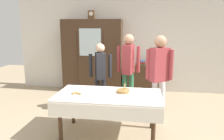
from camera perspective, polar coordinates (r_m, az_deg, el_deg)
ground_plane at (r=4.37m, az=-0.40°, el=-14.83°), size 12.00×12.00×0.00m
back_wall at (r=6.57m, az=3.17°, el=6.40°), size 6.40×0.10×2.70m
dining_table at (r=3.90m, az=-0.95°, el=-7.74°), size 1.83×0.97×0.75m
wall_cabinet at (r=6.46m, az=-5.10°, el=3.58°), size 1.70×0.46×2.09m
mantel_clock at (r=6.40m, az=-5.32°, el=13.96°), size 0.18×0.11×0.24m
bookshelf_low at (r=6.45m, az=7.82°, el=-2.24°), size 0.92×0.35×0.82m
book_stack at (r=6.36m, az=7.93°, el=1.88°), size 0.17×0.21×0.12m
tea_cup_front_edge at (r=4.07m, az=-0.55°, el=-5.03°), size 0.13×0.13×0.06m
tea_cup_near_right at (r=4.07m, az=7.31°, el=-5.16°), size 0.13×0.13×0.06m
tea_cup_back_edge at (r=3.77m, az=-2.15°, el=-6.41°), size 0.13×0.13×0.06m
bread_basket at (r=3.98m, az=2.86°, el=-5.34°), size 0.24×0.24×0.16m
pastry_plate at (r=3.89m, az=-9.16°, el=-6.24°), size 0.28×0.28×0.05m
spoon_far_right at (r=4.18m, az=-3.97°, el=-4.98°), size 0.12×0.02×0.01m
spoon_near_left at (r=4.12m, az=-9.75°, el=-5.38°), size 0.12×0.02×0.01m
spoon_front_edge at (r=4.35m, az=-8.84°, el=-4.41°), size 0.12×0.02×0.01m
person_behind_table_right at (r=4.39m, az=12.07°, el=-0.11°), size 0.52×0.37×1.75m
person_near_right_end at (r=4.99m, az=4.22°, el=1.47°), size 0.52×0.39×1.74m
person_behind_table_left at (r=4.94m, az=-3.02°, el=-0.23°), size 0.52×0.41×1.54m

